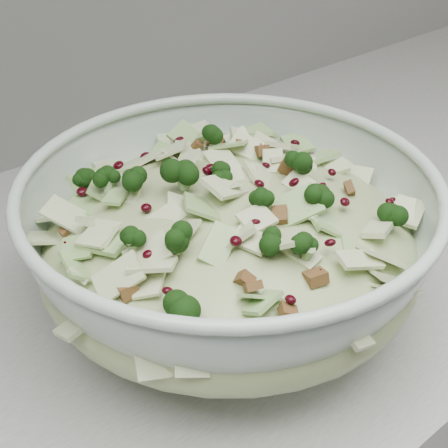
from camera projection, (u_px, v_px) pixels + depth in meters
name	position (u px, v px, depth m)	size (l,w,h in m)	color
mixing_bowl	(229.00, 244.00, 0.53)	(0.37, 0.37, 0.14)	#B7CABD
salad	(229.00, 222.00, 0.52)	(0.32, 0.32, 0.14)	#B4C385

